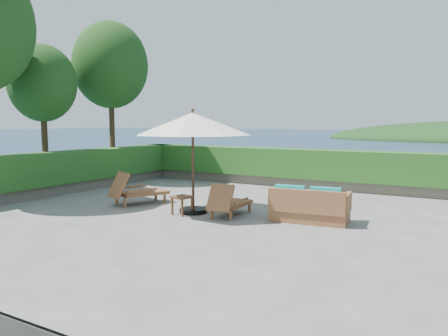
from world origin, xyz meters
The scene contains 14 objects.
ground centered at (0.00, 0.00, 0.00)m, with size 12.00×12.00×0.00m, color gray.
foundation centered at (0.00, 0.00, -1.55)m, with size 12.00×12.00×3.00m, color #534D42.
ocean centered at (0.00, 0.00, -3.00)m, with size 600.00×600.00×0.00m, color #162845.
planter_wall_far centered at (0.00, 5.60, 0.18)m, with size 12.00×0.60×0.36m, color #6C6656.
planter_wall_left centered at (-5.60, 0.00, 0.18)m, with size 0.60×12.00×0.36m, color #6C6656.
hedge_far centered at (0.00, 5.60, 0.85)m, with size 12.40×0.90×1.00m, color #144616.
hedge_left centered at (-5.60, 0.00, 0.85)m, with size 0.90×12.40×1.00m, color #144616.
tree_mid centered at (-6.40, 0.50, 3.55)m, with size 2.20×2.20×4.83m.
tree_far centered at (-6.00, 3.20, 4.40)m, with size 2.80×2.80×6.03m.
patio_umbrella centered at (-0.16, 0.03, 2.23)m, with size 3.74×3.74×2.64m.
lounge_left centered at (-2.18, 0.15, 0.39)m, with size 1.28×1.75×0.93m.
lounge_right centered at (0.84, 0.11, 0.35)m, with size 0.71×1.49×0.84m.
side_table centered at (-0.26, -0.31, 0.39)m, with size 0.51×0.51×0.47m.
wicker_loveseat centered at (2.74, 0.52, 0.34)m, with size 1.86×1.10×0.87m.
Camera 1 is at (6.00, -9.05, 2.30)m, focal length 35.00 mm.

